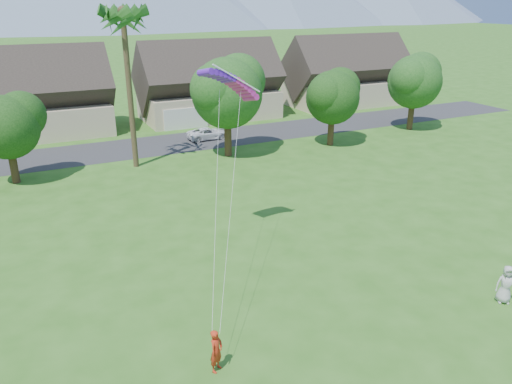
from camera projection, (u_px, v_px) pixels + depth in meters
ground at (377, 381)px, 17.89m from camera, size 500.00×500.00×0.00m
street at (144, 147)px, 46.45m from camera, size 90.00×7.00×0.01m
kite_flyer at (216, 351)px, 18.11m from camera, size 0.74×0.70×1.71m
watcher at (506, 284)px, 22.25m from camera, size 1.06×0.97×1.81m
parked_car at (208, 133)px, 48.83m from camera, size 4.20×2.08×1.14m
houses_row at (125, 94)px, 52.97m from camera, size 72.75×8.19×8.86m
tree_row at (144, 108)px, 39.12m from camera, size 62.27×6.67×8.45m
fan_palm at (123, 14)px, 36.78m from camera, size 3.00×3.00×13.80m
parafoil_kite at (230, 80)px, 25.33m from camera, size 3.54×1.30×0.50m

